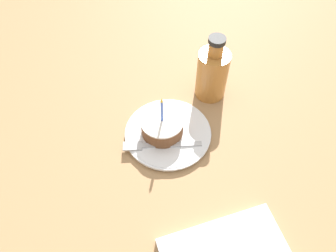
% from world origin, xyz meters
% --- Properties ---
extents(ground_plane, '(2.40, 2.40, 0.04)m').
position_xyz_m(ground_plane, '(0.00, 0.00, -0.02)').
color(ground_plane, '#9E754C').
rests_on(ground_plane, ground).
extents(plate, '(0.21, 0.21, 0.02)m').
position_xyz_m(plate, '(0.01, 0.02, 0.01)').
color(plate, silver).
rests_on(plate, ground_plane).
extents(cake_slice, '(0.10, 0.10, 0.12)m').
position_xyz_m(cake_slice, '(0.00, 0.03, 0.04)').
color(cake_slice, brown).
rests_on(cake_slice, plate).
extents(fork, '(0.18, 0.07, 0.00)m').
position_xyz_m(fork, '(-0.03, -0.01, 0.02)').
color(fork, '#B2B2B7').
rests_on(fork, plate).
extents(bottle, '(0.08, 0.08, 0.18)m').
position_xyz_m(bottle, '(0.16, 0.12, 0.07)').
color(bottle, '#B27233').
rests_on(bottle, ground_plane).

